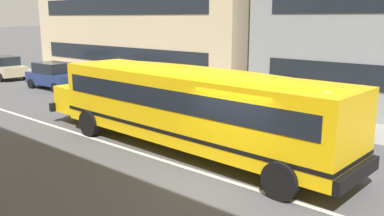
{
  "coord_description": "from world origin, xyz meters",
  "views": [
    {
      "loc": [
        6.13,
        -8.65,
        4.38
      ],
      "look_at": [
        -1.94,
        0.62,
        1.68
      ],
      "focal_mm": 38.55,
      "sensor_mm": 36.0,
      "label": 1
    }
  ],
  "objects": [
    {
      "name": "sidewalk_far",
      "position": [
        0.0,
        7.65,
        0.01
      ],
      "size": [
        120.0,
        3.0,
        0.01
      ],
      "primitive_type": "cube",
      "color": "gray",
      "rests_on": "ground_plane"
    },
    {
      "name": "ground_plane",
      "position": [
        0.0,
        0.0,
        0.0
      ],
      "size": [
        400.0,
        400.0,
        0.0
      ],
      "primitive_type": "plane",
      "color": "#4C4C4F"
    },
    {
      "name": "parked_car_dark_blue_far_corner",
      "position": [
        -17.24,
        4.97,
        0.84
      ],
      "size": [
        3.96,
        2.01,
        1.64
      ],
      "rotation": [
        0.0,
        0.0,
        0.04
      ],
      "color": "navy",
      "rests_on": "ground_plane"
    },
    {
      "name": "school_bus",
      "position": [
        -2.76,
        1.24,
        1.68
      ],
      "size": [
        12.74,
        3.24,
        2.83
      ],
      "rotation": [
        0.0,
        0.0,
        3.11
      ],
      "color": "yellow",
      "rests_on": "ground_plane"
    },
    {
      "name": "parked_car_beige_by_hydrant",
      "position": [
        -23.84,
        4.95,
        0.84
      ],
      "size": [
        3.99,
        2.05,
        1.64
      ],
      "rotation": [
        0.0,
        0.0,
        -0.05
      ],
      "color": "#C1B28E",
      "rests_on": "ground_plane"
    },
    {
      "name": "lane_centreline",
      "position": [
        0.0,
        0.0,
        0.0
      ],
      "size": [
        110.0,
        0.16,
        0.01
      ],
      "primitive_type": "cube",
      "color": "silver",
      "rests_on": "ground_plane"
    }
  ]
}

